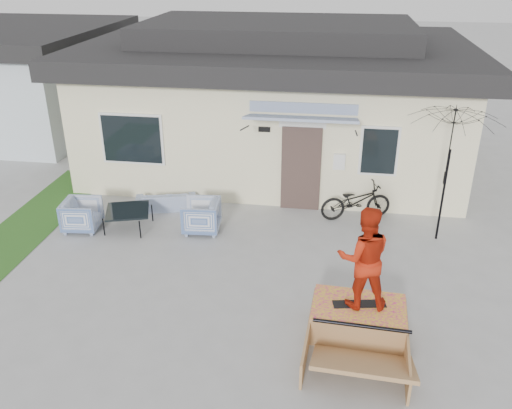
# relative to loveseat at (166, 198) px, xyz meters

# --- Properties ---
(ground) EXTENTS (90.00, 90.00, 0.00)m
(ground) POSITION_rel_loveseat_xyz_m (2.29, -3.98, -0.29)
(ground) COLOR #949494
(ground) RESTS_ON ground
(grass_strip) EXTENTS (1.40, 8.00, 0.01)m
(grass_strip) POSITION_rel_loveseat_xyz_m (-2.91, -1.98, -0.28)
(grass_strip) COLOR #23501B
(grass_strip) RESTS_ON ground
(house) EXTENTS (10.80, 8.49, 4.10)m
(house) POSITION_rel_loveseat_xyz_m (2.29, 4.02, 1.65)
(house) COLOR beige
(house) RESTS_ON ground
(loveseat) EXTENTS (1.54, 0.79, 0.58)m
(loveseat) POSITION_rel_loveseat_xyz_m (0.00, 0.00, 0.00)
(loveseat) COLOR #405F9E
(loveseat) RESTS_ON ground
(armchair_left) EXTENTS (0.80, 0.85, 0.80)m
(armchair_left) POSITION_rel_loveseat_xyz_m (-1.55, -1.35, 0.11)
(armchair_left) COLOR #405F9E
(armchair_left) RESTS_ON ground
(armchair_right) EXTENTS (0.81, 0.86, 0.83)m
(armchair_right) POSITION_rel_loveseat_xyz_m (1.16, -1.03, 0.13)
(armchair_right) COLOR #405F9E
(armchair_right) RESTS_ON ground
(coffee_table) EXTENTS (1.19, 1.19, 0.47)m
(coffee_table) POSITION_rel_loveseat_xyz_m (-0.53, -1.15, -0.05)
(coffee_table) COLOR black
(coffee_table) RESTS_ON ground
(bicycle) EXTENTS (1.81, 1.09, 1.09)m
(bicycle) POSITION_rel_loveseat_xyz_m (4.64, 0.13, 0.26)
(bicycle) COLOR black
(bicycle) RESTS_ON ground
(patio_umbrella) EXTENTS (2.07, 1.93, 2.20)m
(patio_umbrella) POSITION_rel_loveseat_xyz_m (6.43, -0.62, 1.46)
(patio_umbrella) COLOR black
(patio_umbrella) RESTS_ON ground
(skate_ramp) EXTENTS (1.64, 2.12, 0.51)m
(skate_ramp) POSITION_rel_loveseat_xyz_m (4.61, -4.17, -0.03)
(skate_ramp) COLOR #9E7144
(skate_ramp) RESTS_ON ground
(skateboard) EXTENTS (0.90, 0.37, 0.05)m
(skateboard) POSITION_rel_loveseat_xyz_m (4.61, -4.12, 0.25)
(skateboard) COLOR black
(skateboard) RESTS_ON skate_ramp
(skater) EXTENTS (0.93, 0.76, 1.77)m
(skater) POSITION_rel_loveseat_xyz_m (4.61, -4.12, 1.16)
(skater) COLOR #B2220C
(skater) RESTS_ON skateboard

